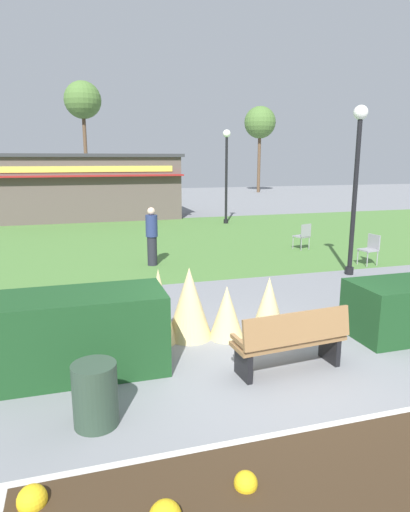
{
  "coord_description": "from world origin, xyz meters",
  "views": [
    {
      "loc": [
        -2.65,
        -5.62,
        3.04
      ],
      "look_at": [
        0.09,
        3.66,
        0.91
      ],
      "focal_mm": 31.03,
      "sensor_mm": 36.0,
      "label": 1
    }
  ],
  "objects_px": {
    "trash_bin": "(95,395)",
    "cafe_chair_east": "(303,234)",
    "cafe_chair_west": "(371,247)",
    "person_strolling": "(152,236)",
    "park_bench": "(291,340)",
    "food_kiosk": "(86,186)",
    "lamppost_mid": "(356,171)",
    "parked_car_center_slot": "(134,193)",
    "tree_left_bg": "(260,123)",
    "tree_right_bg": "(83,101)",
    "parked_car_west_slot": "(61,194)",
    "lamppost_far": "(226,165)"
  },
  "relations": [
    {
      "from": "lamppost_far",
      "to": "parked_car_west_slot",
      "type": "xyz_separation_m",
      "value": [
        -7.79,
        12.09,
        -2.08
      ]
    },
    {
      "from": "park_bench",
      "to": "cafe_chair_west",
      "type": "xyz_separation_m",
      "value": [
        5.3,
        5.35,
        0.05
      ]
    },
    {
      "from": "park_bench",
      "to": "food_kiosk",
      "type": "xyz_separation_m",
      "value": [
        -2.27,
        18.56,
        1.17
      ]
    },
    {
      "from": "lamppost_far",
      "to": "food_kiosk",
      "type": "bearing_deg",
      "value": 147.46
    },
    {
      "from": "cafe_chair_west",
      "to": "parked_car_west_slot",
      "type": "height_order",
      "value": "parked_car_west_slot"
    },
    {
      "from": "lamppost_far",
      "to": "cafe_chair_east",
      "type": "xyz_separation_m",
      "value": [
        0.46,
        -6.68,
        -2.2
      ]
    },
    {
      "from": "lamppost_far",
      "to": "trash_bin",
      "type": "relative_size",
      "value": 5.73
    },
    {
      "from": "lamppost_mid",
      "to": "trash_bin",
      "type": "distance_m",
      "value": 8.9
    },
    {
      "from": "park_bench",
      "to": "lamppost_mid",
      "type": "distance_m",
      "value": 6.54
    },
    {
      "from": "lamppost_mid",
      "to": "parked_car_west_slot",
      "type": "height_order",
      "value": "lamppost_mid"
    },
    {
      "from": "tree_left_bg",
      "to": "cafe_chair_east",
      "type": "bearing_deg",
      "value": -109.87
    },
    {
      "from": "lamppost_mid",
      "to": "trash_bin",
      "type": "xyz_separation_m",
      "value": [
        -6.88,
        -5.13,
        -2.35
      ]
    },
    {
      "from": "park_bench",
      "to": "lamppost_far",
      "type": "distance_m",
      "value": 15.26
    },
    {
      "from": "tree_right_bg",
      "to": "cafe_chair_east",
      "type": "bearing_deg",
      "value": -74.97
    },
    {
      "from": "cafe_chair_east",
      "to": "tree_right_bg",
      "type": "height_order",
      "value": "tree_right_bg"
    },
    {
      "from": "cafe_chair_east",
      "to": "lamppost_far",
      "type": "bearing_deg",
      "value": 93.97
    },
    {
      "from": "food_kiosk",
      "to": "parked_car_center_slot",
      "type": "distance_m",
      "value": 8.86
    },
    {
      "from": "parked_car_west_slot",
      "to": "tree_right_bg",
      "type": "height_order",
      "value": "tree_right_bg"
    },
    {
      "from": "trash_bin",
      "to": "parked_car_center_slot",
      "type": "distance_m",
      "value": 27.48
    },
    {
      "from": "trash_bin",
      "to": "cafe_chair_east",
      "type": "relative_size",
      "value": 0.85
    },
    {
      "from": "food_kiosk",
      "to": "cafe_chair_west",
      "type": "bearing_deg",
      "value": -60.21
    },
    {
      "from": "trash_bin",
      "to": "parked_car_center_slot",
      "type": "xyz_separation_m",
      "value": [
        4.07,
        27.18,
        0.26
      ]
    },
    {
      "from": "food_kiosk",
      "to": "parked_car_west_slot",
      "type": "height_order",
      "value": "food_kiosk"
    },
    {
      "from": "trash_bin",
      "to": "parked_car_west_slot",
      "type": "relative_size",
      "value": 0.17
    },
    {
      "from": "parked_car_center_slot",
      "to": "person_strolling",
      "type": "bearing_deg",
      "value": -96.1
    },
    {
      "from": "trash_bin",
      "to": "person_strolling",
      "type": "height_order",
      "value": "person_strolling"
    },
    {
      "from": "parked_car_west_slot",
      "to": "parked_car_center_slot",
      "type": "xyz_separation_m",
      "value": [
        5.03,
        -0.01,
        0.0
      ]
    },
    {
      "from": "trash_bin",
      "to": "tree_left_bg",
      "type": "height_order",
      "value": "tree_left_bg"
    },
    {
      "from": "lamppost_mid",
      "to": "trash_bin",
      "type": "bearing_deg",
      "value": -143.29
    },
    {
      "from": "cafe_chair_west",
      "to": "parked_car_center_slot",
      "type": "xyz_separation_m",
      "value": [
        -4.02,
        21.27,
        0.12
      ]
    },
    {
      "from": "trash_bin",
      "to": "cafe_chair_east",
      "type": "height_order",
      "value": "cafe_chair_east"
    },
    {
      "from": "lamppost_mid",
      "to": "tree_left_bg",
      "type": "bearing_deg",
      "value": 71.56
    },
    {
      "from": "food_kiosk",
      "to": "person_strolling",
      "type": "xyz_separation_m",
      "value": [
        1.46,
        -11.47,
        -0.79
      ]
    },
    {
      "from": "food_kiosk",
      "to": "cafe_chair_east",
      "type": "distance_m",
      "value": 12.71
    },
    {
      "from": "cafe_chair_west",
      "to": "lamppost_mid",
      "type": "bearing_deg",
      "value": -147.28
    },
    {
      "from": "park_bench",
      "to": "food_kiosk",
      "type": "distance_m",
      "value": 18.74
    },
    {
      "from": "tree_left_bg",
      "to": "tree_right_bg",
      "type": "distance_m",
      "value": 15.34
    },
    {
      "from": "food_kiosk",
      "to": "parked_car_center_slot",
      "type": "height_order",
      "value": "food_kiosk"
    },
    {
      "from": "park_bench",
      "to": "lamppost_mid",
      "type": "xyz_separation_m",
      "value": [
        4.09,
        4.57,
        2.24
      ]
    },
    {
      "from": "trash_bin",
      "to": "park_bench",
      "type": "bearing_deg",
      "value": 11.31
    },
    {
      "from": "food_kiosk",
      "to": "person_strolling",
      "type": "relative_size",
      "value": 5.64
    },
    {
      "from": "trash_bin",
      "to": "cafe_chair_east",
      "type": "bearing_deg",
      "value": 49.12
    },
    {
      "from": "parked_car_center_slot",
      "to": "tree_left_bg",
      "type": "height_order",
      "value": "tree_left_bg"
    },
    {
      "from": "trash_bin",
      "to": "lamppost_mid",
      "type": "bearing_deg",
      "value": 36.71
    },
    {
      "from": "lamppost_mid",
      "to": "parked_car_center_slot",
      "type": "bearing_deg",
      "value": 97.27
    },
    {
      "from": "cafe_chair_east",
      "to": "tree_right_bg",
      "type": "relative_size",
      "value": 0.1
    },
    {
      "from": "parked_car_west_slot",
      "to": "parked_car_center_slot",
      "type": "distance_m",
      "value": 5.03
    },
    {
      "from": "cafe_chair_west",
      "to": "person_strolling",
      "type": "height_order",
      "value": "person_strolling"
    },
    {
      "from": "parked_car_center_slot",
      "to": "tree_right_bg",
      "type": "bearing_deg",
      "value": 123.32
    },
    {
      "from": "cafe_chair_east",
      "to": "tree_right_bg",
      "type": "bearing_deg",
      "value": 105.03
    }
  ]
}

